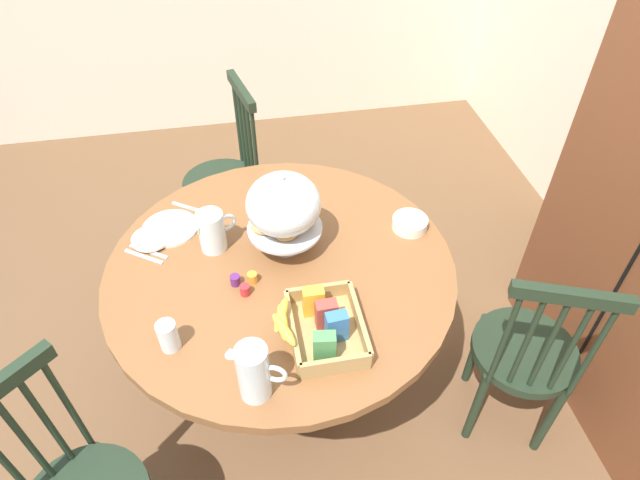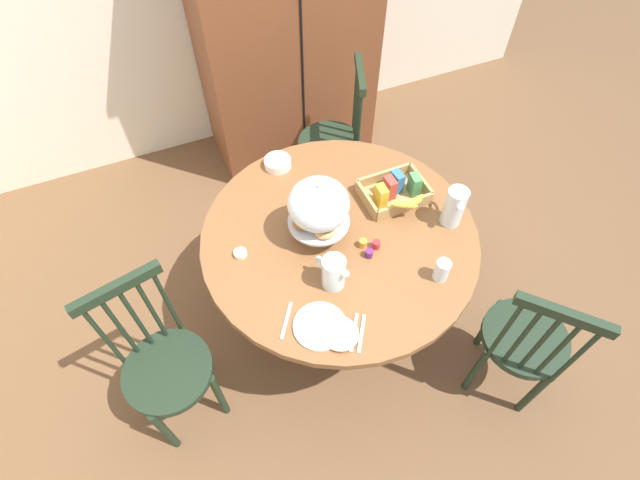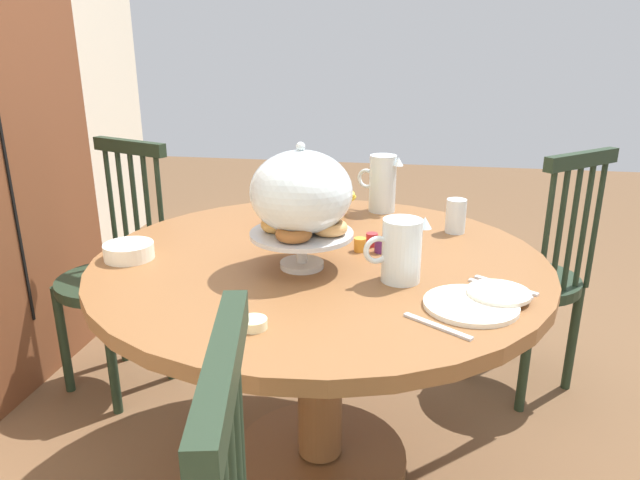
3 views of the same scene
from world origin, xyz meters
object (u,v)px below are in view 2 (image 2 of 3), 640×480
object	(u,v)px
milk_pitcher	(333,273)
cereal_bowl	(278,163)
dining_table	(338,257)
windsor_chair_by_cabinet	(165,367)
cereal_basket	(396,192)
china_plate_large	(320,326)
windsor_chair_near_window	(334,143)
windsor_chair_facing_door	(524,342)
drinking_glass	(442,270)
butter_dish	(240,253)
pastry_stand_with_dome	(319,206)
china_plate_small	(340,334)
wooden_armoire	(284,18)
orange_juice_pitcher	(454,208)

from	to	relation	value
milk_pitcher	cereal_bowl	bearing A→B (deg)	87.80
dining_table	windsor_chair_by_cabinet	distance (m)	0.95
cereal_basket	china_plate_large	bearing A→B (deg)	-141.22
windsor_chair_near_window	windsor_chair_facing_door	distance (m)	1.61
china_plate_large	drinking_glass	distance (m)	0.57
cereal_basket	cereal_bowl	xyz separation A→B (m)	(-0.45, 0.44, -0.02)
dining_table	butter_dish	bearing A→B (deg)	172.05
dining_table	cereal_bowl	bearing A→B (deg)	101.71
dining_table	cereal_bowl	world-z (taller)	cereal_bowl
dining_table	pastry_stand_with_dome	world-z (taller)	pastry_stand_with_dome
windsor_chair_near_window	milk_pitcher	distance (m)	1.27
cereal_bowl	butter_dish	xyz separation A→B (m)	(-0.35, -0.47, -0.01)
milk_pitcher	china_plate_small	xyz separation A→B (m)	(-0.08, -0.24, -0.06)
windsor_chair_facing_door	milk_pitcher	xyz separation A→B (m)	(-0.76, 0.48, 0.36)
cereal_bowl	windsor_chair_facing_door	bearing A→B (deg)	-59.66
windsor_chair_facing_door	china_plate_small	xyz separation A→B (m)	(-0.84, 0.24, 0.30)
cereal_basket	china_plate_large	size ratio (longest dim) A/B	1.44
wooden_armoire	windsor_chair_by_cabinet	bearing A→B (deg)	-126.50
dining_table	milk_pitcher	bearing A→B (deg)	-120.80
wooden_armoire	dining_table	world-z (taller)	wooden_armoire
cereal_basket	butter_dish	world-z (taller)	cereal_basket
dining_table	windsor_chair_near_window	size ratio (longest dim) A/B	1.33
windsor_chair_near_window	windsor_chair_facing_door	size ratio (longest dim) A/B	1.00
windsor_chair_facing_door	cereal_bowl	bearing A→B (deg)	120.34
wooden_armoire	china_plate_large	size ratio (longest dim) A/B	8.91
orange_juice_pitcher	china_plate_small	distance (m)	0.80
butter_dish	dining_table	bearing A→B (deg)	-7.95
orange_juice_pitcher	drinking_glass	xyz separation A→B (m)	(-0.21, -0.25, -0.04)
pastry_stand_with_dome	drinking_glass	world-z (taller)	pastry_stand_with_dome
windsor_chair_near_window	cereal_basket	xyz separation A→B (m)	(-0.03, -0.78, 0.33)
windsor_chair_by_cabinet	drinking_glass	size ratio (longest dim) A/B	8.86
pastry_stand_with_dome	cereal_bowl	distance (m)	0.53
windsor_chair_by_cabinet	cereal_basket	world-z (taller)	windsor_chair_by_cabinet
milk_pitcher	pastry_stand_with_dome	bearing A→B (deg)	79.93
windsor_chair_by_cabinet	china_plate_small	bearing A→B (deg)	-22.23
cereal_bowl	butter_dish	bearing A→B (deg)	-126.90
windsor_chair_near_window	cereal_bowl	bearing A→B (deg)	-144.64
windsor_chair_by_cabinet	windsor_chair_near_window	bearing A→B (deg)	39.00
windsor_chair_near_window	wooden_armoire	bearing A→B (deg)	96.46
butter_dish	windsor_chair_facing_door	bearing A→B (deg)	-35.83
dining_table	china_plate_large	world-z (taller)	china_plate_large
milk_pitcher	drinking_glass	xyz separation A→B (m)	(0.44, -0.16, -0.02)
orange_juice_pitcher	china_plate_large	xyz separation A→B (m)	(-0.79, -0.27, -0.09)
drinking_glass	butter_dish	size ratio (longest dim) A/B	1.83
windsor_chair_facing_door	cereal_bowl	distance (m)	1.48
windsor_chair_near_window	china_plate_small	distance (m)	1.50
orange_juice_pitcher	butter_dish	size ratio (longest dim) A/B	3.42
windsor_chair_by_cabinet	cereal_bowl	distance (m)	1.13
windsor_chair_near_window	windsor_chair_facing_door	bearing A→B (deg)	-81.04
windsor_chair_by_cabinet	windsor_chair_facing_door	size ratio (longest dim) A/B	1.00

